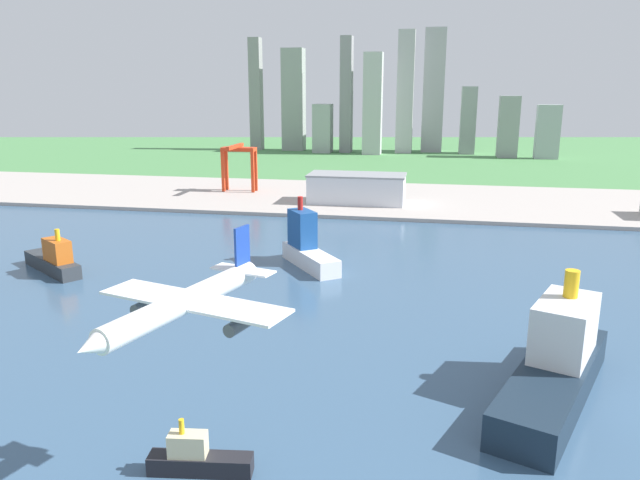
{
  "coord_description": "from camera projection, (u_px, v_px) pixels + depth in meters",
  "views": [
    {
      "loc": [
        41.61,
        54.15,
        80.66
      ],
      "look_at": [
        3.57,
        252.68,
        29.32
      ],
      "focal_mm": 33.89,
      "sensor_mm": 36.0,
      "label": 1
    }
  ],
  "objects": [
    {
      "name": "water_bay",
      "position": [
        303.0,
        332.0,
        204.34
      ],
      "size": [
        840.0,
        360.0,
        0.15
      ],
      "primitive_type": "cube",
      "color": "#385675",
      "rests_on": "ground"
    },
    {
      "name": "airplane_landing",
      "position": [
        184.0,
        303.0,
        106.31
      ],
      "size": [
        38.14,
        44.91,
        14.07
      ],
      "color": "white"
    },
    {
      "name": "warehouse_main",
      "position": [
        357.0,
        188.0,
        418.29
      ],
      "size": [
        66.7,
        30.99,
        20.02
      ],
      "color": "silver",
      "rests_on": "industrial_pier"
    },
    {
      "name": "port_crane_red",
      "position": [
        238.0,
        157.0,
        459.58
      ],
      "size": [
        26.01,
        34.18,
        36.34
      ],
      "color": "red",
      "rests_on": "industrial_pier"
    },
    {
      "name": "ground_plane",
      "position": [
        332.0,
        279.0,
        261.47
      ],
      "size": [
        2400.0,
        2400.0,
        0.0
      ],
      "primitive_type": "plane",
      "color": "#498349"
    },
    {
      "name": "container_barge",
      "position": [
        54.0,
        260.0,
        268.61
      ],
      "size": [
        39.83,
        30.73,
        21.08
      ],
      "color": "#2D3338",
      "rests_on": "water_bay"
    },
    {
      "name": "tugboat_small",
      "position": [
        197.0,
        458.0,
        129.04
      ],
      "size": [
        22.8,
        7.66,
        12.64
      ],
      "color": "black",
      "rests_on": "water_bay"
    },
    {
      "name": "distant_skyline",
      "position": [
        387.0,
        104.0,
        750.84
      ],
      "size": [
        379.22,
        76.85,
        151.22
      ],
      "color": "gray",
      "rests_on": "ground"
    },
    {
      "name": "industrial_pier",
      "position": [
        376.0,
        199.0,
        442.03
      ],
      "size": [
        840.0,
        140.0,
        2.5
      ],
      "primitive_type": "cube",
      "color": "#ACA29C",
      "rests_on": "ground"
    },
    {
      "name": "ferry_boat",
      "position": [
        307.0,
        246.0,
        278.83
      ],
      "size": [
        33.52,
        39.96,
        31.17
      ],
      "color": "white",
      "rests_on": "water_bay"
    },
    {
      "name": "cargo_ship",
      "position": [
        557.0,
        364.0,
        160.39
      ],
      "size": [
        40.15,
        68.06,
        32.74
      ],
      "color": "#192838",
      "rests_on": "water_bay"
    }
  ]
}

